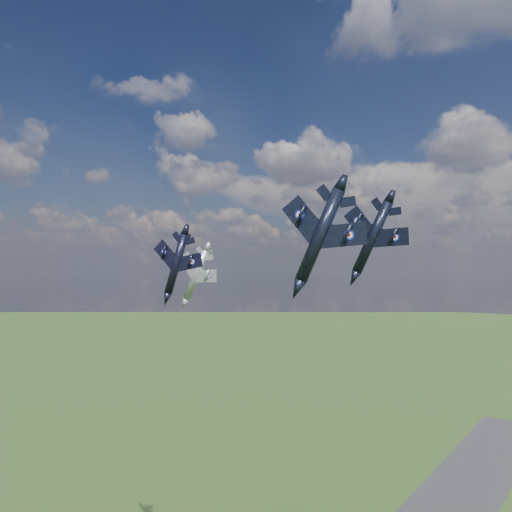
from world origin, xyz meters
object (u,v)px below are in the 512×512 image
Objects in this scene: jet_lead_navy at (176,264)px; jet_right_navy at (320,236)px; jet_left_silver at (196,275)px; jet_high_navy at (372,237)px.

jet_lead_navy is 30.77m from jet_right_navy.
jet_left_silver is (-44.66, 28.82, -4.50)m from jet_right_navy.
jet_lead_navy is 30.54m from jet_high_navy.
jet_right_navy is 0.90× the size of jet_high_navy.
jet_right_navy reaches higher than jet_lead_navy.
jet_high_navy reaches higher than jet_left_silver.
jet_high_navy is at bearing 21.15° from jet_lead_navy.
jet_left_silver is (-15.08, 20.74, -1.89)m from jet_lead_navy.
jet_right_navy is at bearing -36.29° from jet_left_silver.
jet_high_navy is 1.04× the size of jet_left_silver.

